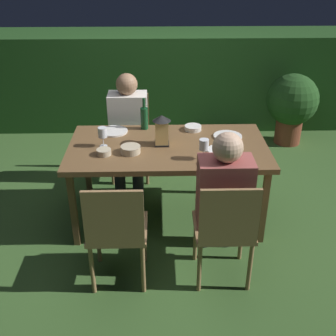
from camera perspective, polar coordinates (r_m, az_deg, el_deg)
name	(u,v)px	position (r m, az deg, el deg)	size (l,w,h in m)	color
ground_plane	(168,216)	(3.92, 0.00, -6.57)	(16.00, 16.00, 0.00)	#385B28
dining_table	(168,151)	(3.57, 0.00, 2.30)	(1.69, 0.90, 0.73)	brown
chair_side_right_a	(130,132)	(4.43, -5.21, 4.87)	(0.42, 0.40, 0.87)	#937047
person_in_cream	(128,126)	(4.19, -5.45, 5.70)	(0.38, 0.47, 1.15)	white
chair_side_left_b	(225,228)	(2.98, 7.79, -8.06)	(0.42, 0.40, 0.87)	#937047
person_in_rust	(223,194)	(3.06, 7.45, -3.59)	(0.38, 0.47, 1.15)	#9E4C47
chair_side_left_a	(117,229)	(2.96, -7.02, -8.29)	(0.42, 0.40, 0.87)	#937047
lantern_centerpiece	(162,128)	(3.51, -0.86, 5.42)	(0.15, 0.15, 0.27)	black
green_bottle_on_table	(144,118)	(3.84, -3.25, 6.88)	(0.07, 0.07, 0.29)	#144723
wine_glass_a	(103,133)	(3.53, -8.89, 4.73)	(0.08, 0.08, 0.17)	silver
wine_glass_b	(230,151)	(3.22, 8.50, 2.31)	(0.08, 0.08, 0.17)	silver
wine_glass_c	(204,146)	(3.28, 4.92, 3.07)	(0.08, 0.08, 0.17)	silver
plate_a	(221,150)	(3.47, 7.24, 2.39)	(0.23, 0.23, 0.01)	white
plate_b	(228,136)	(3.74, 8.13, 4.30)	(0.25, 0.25, 0.01)	white
plate_c	(114,131)	(3.84, -7.40, 4.99)	(0.25, 0.25, 0.01)	silver
bowl_olives	(193,128)	(3.85, 3.42, 5.50)	(0.15, 0.15, 0.04)	silver
bowl_bread	(131,149)	(3.42, -5.12, 2.57)	(0.16, 0.16, 0.06)	#BCAD8E
bowl_salad	(104,152)	(3.42, -8.74, 2.20)	(0.12, 0.12, 0.05)	#BCAD8E
hedge_backdrop	(164,79)	(5.81, -0.60, 12.07)	(5.98, 0.82, 1.22)	#234C1E
potted_plant_by_hedge	(292,103)	(5.36, 16.54, 8.44)	(0.62, 0.62, 0.88)	brown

